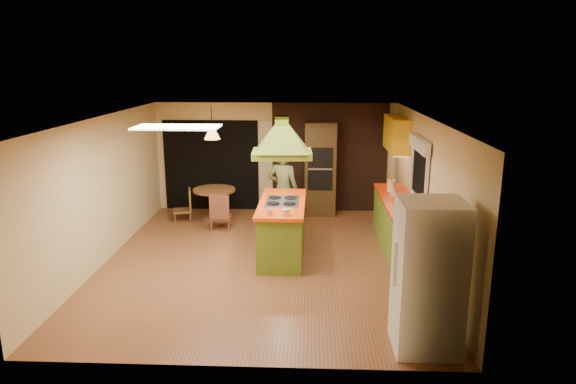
{
  "coord_description": "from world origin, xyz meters",
  "views": [
    {
      "loc": [
        0.8,
        -8.42,
        3.38
      ],
      "look_at": [
        0.41,
        0.38,
        1.15
      ],
      "focal_mm": 32.0,
      "sensor_mm": 36.0,
      "label": 1
    }
  ],
  "objects_px": {
    "man": "(283,190)",
    "refrigerator": "(428,277)",
    "wall_oven": "(320,169)",
    "dining_table": "(214,198)",
    "canister_large": "(391,185)",
    "kitchen_island": "(282,228)"
  },
  "relations": [
    {
      "from": "man",
      "to": "dining_table",
      "type": "relative_size",
      "value": 1.89
    },
    {
      "from": "man",
      "to": "refrigerator",
      "type": "xyz_separation_m",
      "value": [
        1.95,
        -4.35,
        0.05
      ]
    },
    {
      "from": "kitchen_island",
      "to": "man",
      "type": "xyz_separation_m",
      "value": [
        -0.05,
        1.35,
        0.37
      ]
    },
    {
      "from": "man",
      "to": "dining_table",
      "type": "height_order",
      "value": "man"
    },
    {
      "from": "man",
      "to": "refrigerator",
      "type": "relative_size",
      "value": 0.95
    },
    {
      "from": "refrigerator",
      "to": "dining_table",
      "type": "bearing_deg",
      "value": 123.63
    },
    {
      "from": "refrigerator",
      "to": "dining_table",
      "type": "height_order",
      "value": "refrigerator"
    },
    {
      "from": "dining_table",
      "to": "canister_large",
      "type": "relative_size",
      "value": 4.03
    },
    {
      "from": "refrigerator",
      "to": "wall_oven",
      "type": "height_order",
      "value": "wall_oven"
    },
    {
      "from": "dining_table",
      "to": "wall_oven",
      "type": "bearing_deg",
      "value": 13.72
    },
    {
      "from": "man",
      "to": "wall_oven",
      "type": "distance_m",
      "value": 1.54
    },
    {
      "from": "wall_oven",
      "to": "canister_large",
      "type": "relative_size",
      "value": 9.17
    },
    {
      "from": "man",
      "to": "dining_table",
      "type": "xyz_separation_m",
      "value": [
        -1.56,
        0.76,
        -0.39
      ]
    },
    {
      "from": "kitchen_island",
      "to": "wall_oven",
      "type": "height_order",
      "value": "wall_oven"
    },
    {
      "from": "kitchen_island",
      "to": "dining_table",
      "type": "xyz_separation_m",
      "value": [
        -1.61,
        2.1,
        -0.02
      ]
    },
    {
      "from": "kitchen_island",
      "to": "dining_table",
      "type": "distance_m",
      "value": 2.65
    },
    {
      "from": "man",
      "to": "canister_large",
      "type": "relative_size",
      "value": 7.61
    },
    {
      "from": "canister_large",
      "to": "refrigerator",
      "type": "bearing_deg",
      "value": -92.61
    },
    {
      "from": "kitchen_island",
      "to": "dining_table",
      "type": "height_order",
      "value": "kitchen_island"
    },
    {
      "from": "man",
      "to": "refrigerator",
      "type": "bearing_deg",
      "value": 133.11
    },
    {
      "from": "dining_table",
      "to": "kitchen_island",
      "type": "bearing_deg",
      "value": -52.64
    },
    {
      "from": "kitchen_island",
      "to": "man",
      "type": "distance_m",
      "value": 1.4
    }
  ]
}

